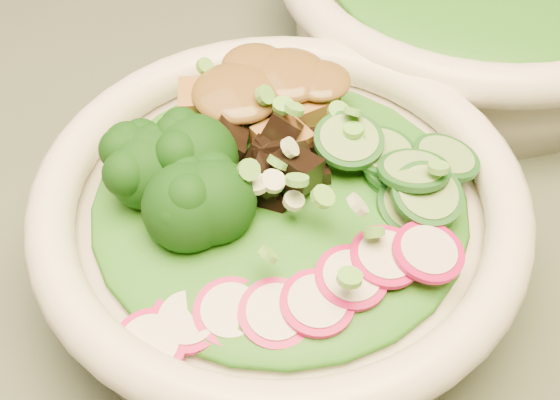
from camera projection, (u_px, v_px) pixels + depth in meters
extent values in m
cylinder|color=white|center=(280.00, 239.00, 0.42)|extent=(0.23, 0.23, 0.05)
torus|color=white|center=(280.00, 199.00, 0.39)|extent=(0.25, 0.25, 0.02)
cylinder|color=white|center=(471.00, 9.00, 0.55)|extent=(0.25, 0.25, 0.05)
ellipsoid|color=#165612|center=(280.00, 199.00, 0.39)|extent=(0.19, 0.19, 0.02)
ellipsoid|color=brown|center=(261.00, 88.00, 0.41)|extent=(0.07, 0.05, 0.02)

